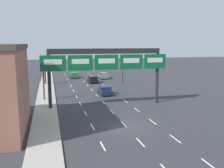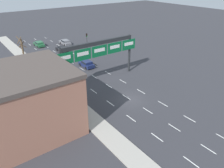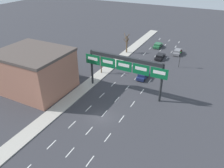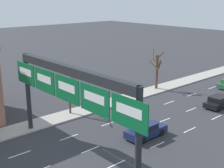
{
  "view_description": "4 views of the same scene",
  "coord_description": "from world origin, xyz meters",
  "px_view_note": "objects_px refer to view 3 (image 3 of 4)",
  "views": [
    {
      "loc": [
        -7.36,
        -23.11,
        8.46
      ],
      "look_at": [
        0.77,
        9.0,
        2.98
      ],
      "focal_mm": 40.0,
      "sensor_mm": 36.0,
      "label": 1
    },
    {
      "loc": [
        -20.53,
        -22.92,
        18.25
      ],
      "look_at": [
        -1.3,
        3.28,
        1.91
      ],
      "focal_mm": 35.0,
      "sensor_mm": 36.0,
      "label": 2
    },
    {
      "loc": [
        15.12,
        -25.71,
        23.31
      ],
      "look_at": [
        -0.68,
        5.23,
        3.64
      ],
      "focal_mm": 35.0,
      "sensor_mm": 36.0,
      "label": 3
    },
    {
      "loc": [
        19.63,
        -3.9,
        12.9
      ],
      "look_at": [
        -1.19,
        14.57,
        5.04
      ],
      "focal_mm": 50.0,
      "sensor_mm": 36.0,
      "label": 4
    }
  ],
  "objects_px": {
    "car_grey": "(178,52)",
    "tree_bare_second": "(102,63)",
    "traffic_light_near_gantry": "(181,55)",
    "sign_gantry": "(124,64)",
    "car_black": "(160,56)",
    "tree_bare_closest": "(127,43)",
    "car_green": "(158,45)",
    "car_navy": "(143,75)"
  },
  "relations": [
    {
      "from": "car_grey",
      "to": "traffic_light_near_gantry",
      "type": "bearing_deg",
      "value": -75.68
    },
    {
      "from": "car_black",
      "to": "tree_bare_closest",
      "type": "bearing_deg",
      "value": -179.57
    },
    {
      "from": "traffic_light_near_gantry",
      "to": "tree_bare_closest",
      "type": "xyz_separation_m",
      "value": [
        -15.66,
        3.12,
        -0.36
      ]
    },
    {
      "from": "car_grey",
      "to": "sign_gantry",
      "type": "bearing_deg",
      "value": -101.25
    },
    {
      "from": "car_grey",
      "to": "tree_bare_second",
      "type": "distance_m",
      "value": 24.41
    },
    {
      "from": "tree_bare_second",
      "to": "sign_gantry",
      "type": "bearing_deg",
      "value": -33.9
    },
    {
      "from": "sign_gantry",
      "to": "car_black",
      "type": "bearing_deg",
      "value": 85.36
    },
    {
      "from": "sign_gantry",
      "to": "tree_bare_second",
      "type": "height_order",
      "value": "sign_gantry"
    },
    {
      "from": "car_grey",
      "to": "traffic_light_near_gantry",
      "type": "height_order",
      "value": "traffic_light_near_gantry"
    },
    {
      "from": "car_green",
      "to": "traffic_light_near_gantry",
      "type": "bearing_deg",
      "value": -52.67
    },
    {
      "from": "car_navy",
      "to": "tree_bare_closest",
      "type": "height_order",
      "value": "tree_bare_closest"
    },
    {
      "from": "car_navy",
      "to": "traffic_light_near_gantry",
      "type": "xyz_separation_m",
      "value": [
        5.95,
        9.73,
        2.58
      ]
    },
    {
      "from": "sign_gantry",
      "to": "car_grey",
      "type": "height_order",
      "value": "sign_gantry"
    },
    {
      "from": "car_grey",
      "to": "tree_bare_closest",
      "type": "bearing_deg",
      "value": -157.2
    },
    {
      "from": "car_black",
      "to": "car_navy",
      "type": "distance_m",
      "value": 12.93
    },
    {
      "from": "car_navy",
      "to": "tree_bare_closest",
      "type": "distance_m",
      "value": 16.26
    },
    {
      "from": "tree_bare_closest",
      "to": "traffic_light_near_gantry",
      "type": "bearing_deg",
      "value": -11.28
    },
    {
      "from": "tree_bare_closest",
      "to": "tree_bare_second",
      "type": "xyz_separation_m",
      "value": [
        0.07,
        -14.71,
        -0.33
      ]
    },
    {
      "from": "sign_gantry",
      "to": "car_grey",
      "type": "relative_size",
      "value": 3.59
    },
    {
      "from": "traffic_light_near_gantry",
      "to": "tree_bare_closest",
      "type": "distance_m",
      "value": 15.97
    },
    {
      "from": "tree_bare_second",
      "to": "car_black",
      "type": "bearing_deg",
      "value": 56.32
    },
    {
      "from": "car_black",
      "to": "traffic_light_near_gantry",
      "type": "relative_size",
      "value": 0.99
    },
    {
      "from": "traffic_light_near_gantry",
      "to": "tree_bare_closest",
      "type": "relative_size",
      "value": 0.83
    },
    {
      "from": "tree_bare_second",
      "to": "car_green",
      "type": "bearing_deg",
      "value": 73.99
    },
    {
      "from": "car_grey",
      "to": "tree_bare_closest",
      "type": "distance_m",
      "value": 14.73
    },
    {
      "from": "car_navy",
      "to": "tree_bare_closest",
      "type": "bearing_deg",
      "value": 127.06
    },
    {
      "from": "car_black",
      "to": "traffic_light_near_gantry",
      "type": "xyz_separation_m",
      "value": [
        5.73,
        -3.2,
        2.6
      ]
    },
    {
      "from": "car_black",
      "to": "car_green",
      "type": "bearing_deg",
      "value": 110.51
    },
    {
      "from": "car_black",
      "to": "traffic_light_near_gantry",
      "type": "height_order",
      "value": "traffic_light_near_gantry"
    },
    {
      "from": "tree_bare_closest",
      "to": "car_black",
      "type": "bearing_deg",
      "value": 0.43
    },
    {
      "from": "sign_gantry",
      "to": "car_black",
      "type": "relative_size",
      "value": 3.65
    },
    {
      "from": "car_grey",
      "to": "tree_bare_second",
      "type": "height_order",
      "value": "tree_bare_second"
    },
    {
      "from": "car_black",
      "to": "car_grey",
      "type": "height_order",
      "value": "car_grey"
    },
    {
      "from": "car_navy",
      "to": "car_grey",
      "type": "height_order",
      "value": "car_navy"
    },
    {
      "from": "car_green",
      "to": "tree_bare_closest",
      "type": "xyz_separation_m",
      "value": [
        -6.75,
        -8.56,
        2.26
      ]
    },
    {
      "from": "car_grey",
      "to": "traffic_light_near_gantry",
      "type": "relative_size",
      "value": 1.01
    },
    {
      "from": "car_green",
      "to": "car_grey",
      "type": "height_order",
      "value": "car_grey"
    },
    {
      "from": "traffic_light_near_gantry",
      "to": "tree_bare_second",
      "type": "bearing_deg",
      "value": -143.38
    },
    {
      "from": "car_grey",
      "to": "tree_bare_second",
      "type": "bearing_deg",
      "value": -123.26
    },
    {
      "from": "car_black",
      "to": "tree_bare_second",
      "type": "xyz_separation_m",
      "value": [
        -9.85,
        -14.78,
        1.9
      ]
    },
    {
      "from": "car_navy",
      "to": "car_green",
      "type": "height_order",
      "value": "car_navy"
    },
    {
      "from": "car_black",
      "to": "car_green",
      "type": "height_order",
      "value": "car_black"
    }
  ]
}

